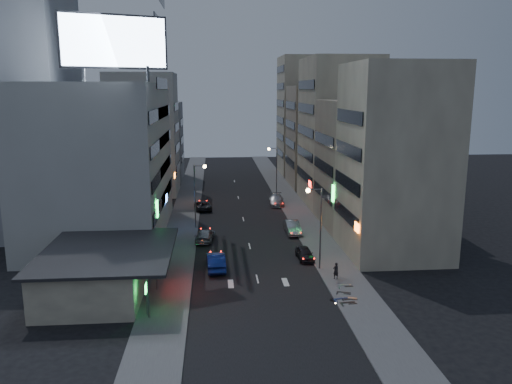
{
  "coord_description": "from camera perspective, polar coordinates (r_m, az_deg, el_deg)",
  "views": [
    {
      "loc": [
        -3.8,
        -39.63,
        17.23
      ],
      "look_at": [
        0.84,
        15.3,
        5.95
      ],
      "focal_mm": 35.0,
      "sensor_mm": 36.0,
      "label": 1
    }
  ],
  "objects": [
    {
      "name": "parked_car_right_mid",
      "position": [
        61.31,
        4.19,
        -4.04
      ],
      "size": [
        1.73,
        4.71,
        1.54
      ],
      "primitive_type": "imported",
      "rotation": [
        0.0,
        0.0,
        0.02
      ],
      "color": "#A4A5AC",
      "rests_on": "ground"
    },
    {
      "name": "person",
      "position": [
        47.13,
        9.11,
        -8.87
      ],
      "size": [
        0.66,
        0.55,
        1.55
      ],
      "primitive_type": "imported",
      "rotation": [
        0.0,
        0.0,
        3.5
      ],
      "color": "black",
      "rests_on": "sidewalk_right"
    },
    {
      "name": "billboard",
      "position": [
        50.64,
        -15.91,
        16.16
      ],
      "size": [
        9.52,
        3.75,
        6.2
      ],
      "rotation": [
        0.0,
        0.0,
        0.35
      ],
      "color": "#595B60",
      "rests_on": "white_building"
    },
    {
      "name": "scooter_silver_a",
      "position": [
        43.41,
        11.5,
        -11.12
      ],
      "size": [
        0.93,
        1.86,
        1.08
      ],
      "primitive_type": null,
      "rotation": [
        0.0,
        0.0,
        1.37
      ],
      "color": "#95989C",
      "rests_on": "sidewalk_right"
    },
    {
      "name": "shophouse_far",
      "position": [
        77.21,
        9.35,
        6.79
      ],
      "size": [
        10.0,
        14.0,
        22.0
      ],
      "primitive_type": "cube",
      "color": "beige",
      "rests_on": "ground"
    },
    {
      "name": "road_car_silver",
      "position": [
        58.37,
        -5.83,
        -4.96
      ],
      "size": [
        2.56,
        4.95,
        1.37
      ],
      "primitive_type": "imported",
      "rotation": [
        0.0,
        0.0,
        3.0
      ],
      "color": "gray",
      "rests_on": "ground"
    },
    {
      "name": "street_lamp_left",
      "position": [
        62.79,
        -6.66,
        0.6
      ],
      "size": [
        1.6,
        0.44,
        8.02
      ],
      "color": "#595B60",
      "rests_on": "sidewalk_left"
    },
    {
      "name": "street_lamp_right_far",
      "position": [
        81.09,
        2.1,
        3.15
      ],
      "size": [
        1.6,
        0.44,
        8.02
      ],
      "color": "#595B60",
      "rests_on": "sidewalk_right"
    },
    {
      "name": "parked_car_right_near",
      "position": [
        52.24,
        5.58,
        -7.01
      ],
      "size": [
        1.65,
        3.79,
        1.27
      ],
      "primitive_type": "imported",
      "rotation": [
        0.0,
        0.0,
        0.04
      ],
      "color": "#252428",
      "rests_on": "ground"
    },
    {
      "name": "parked_car_right_far",
      "position": [
        76.15,
        2.38,
        -0.94
      ],
      "size": [
        2.4,
        5.3,
        1.5
      ],
      "primitive_type": "imported",
      "rotation": [
        0.0,
        0.0,
        -0.06
      ],
      "color": "#95969D",
      "rests_on": "ground"
    },
    {
      "name": "scooter_black_a",
      "position": [
        42.68,
        11.22,
        -11.44
      ],
      "size": [
        0.84,
        1.99,
        1.18
      ],
      "primitive_type": null,
      "rotation": [
        0.0,
        0.0,
        1.68
      ],
      "color": "black",
      "rests_on": "sidewalk_right"
    },
    {
      "name": "sidewalk_right",
      "position": [
        72.68,
        4.66,
        -2.14
      ],
      "size": [
        4.0,
        120.0,
        0.12
      ],
      "primitive_type": "cube",
      "color": "#4C4C4F",
      "rests_on": "ground"
    },
    {
      "name": "parked_car_left",
      "position": [
        73.48,
        -6.11,
        -1.52
      ],
      "size": [
        2.83,
        5.08,
        1.34
      ],
      "primitive_type": "imported",
      "rotation": [
        0.0,
        0.0,
        3.27
      ],
      "color": "#27262B",
      "rests_on": "ground"
    },
    {
      "name": "far_right_b",
      "position": [
        105.63,
        6.05,
        8.67
      ],
      "size": [
        12.0,
        12.0,
        24.0
      ],
      "primitive_type": "cube",
      "color": "beige",
      "rests_on": "ground"
    },
    {
      "name": "scooter_silver_b",
      "position": [
        46.08,
        10.82,
        -9.64
      ],
      "size": [
        0.75,
        2.02,
        1.21
      ],
      "primitive_type": null,
      "rotation": [
        0.0,
        0.0,
        1.62
      ],
      "color": "#B9BBC2",
      "rests_on": "sidewalk_right"
    },
    {
      "name": "far_right_a",
      "position": [
        92.05,
        7.34,
        6.34
      ],
      "size": [
        11.0,
        12.0,
        18.0
      ],
      "primitive_type": "cube",
      "color": "tan",
      "rests_on": "ground"
    },
    {
      "name": "scooter_blue",
      "position": [
        43.35,
        10.43,
        -11.04
      ],
      "size": [
        0.98,
        2.02,
        1.18
      ],
      "primitive_type": null,
      "rotation": [
        0.0,
        0.0,
        1.75
      ],
      "color": "navy",
      "rests_on": "sidewalk_right"
    },
    {
      "name": "ground",
      "position": [
        43.38,
        0.61,
        -11.84
      ],
      "size": [
        180.0,
        180.0,
        0.0
      ],
      "primitive_type": "plane",
      "color": "black",
      "rests_on": "ground"
    },
    {
      "name": "far_left_a",
      "position": [
        85.74,
        -12.73,
        6.45
      ],
      "size": [
        11.0,
        10.0,
        20.0
      ],
      "primitive_type": "cube",
      "color": "#AAAAA5",
      "rests_on": "ground"
    },
    {
      "name": "far_left_b",
      "position": [
        98.87,
        -11.95,
        5.67
      ],
      "size": [
        12.0,
        10.0,
        15.0
      ],
      "primitive_type": "cube",
      "color": "gray",
      "rests_on": "ground"
    },
    {
      "name": "road_car_blue",
      "position": [
        49.37,
        -4.61,
        -7.89
      ],
      "size": [
        1.98,
        5.03,
        1.63
      ],
      "primitive_type": "imported",
      "rotation": [
        0.0,
        0.0,
        3.19
      ],
      "color": "navy",
      "rests_on": "ground"
    },
    {
      "name": "grey_tower",
      "position": [
        66.44,
        -24.77,
        10.33
      ],
      "size": [
        10.0,
        14.0,
        34.0
      ],
      "primitive_type": "cube",
      "color": "gray",
      "rests_on": "ground"
    },
    {
      "name": "scooter_black_b",
      "position": [
        44.37,
        10.85,
        -10.58
      ],
      "size": [
        1.16,
        1.87,
        1.08
      ],
      "primitive_type": null,
      "rotation": [
        0.0,
        0.0,
        1.22
      ],
      "color": "black",
      "rests_on": "sidewalk_right"
    },
    {
      "name": "sidewalk_left",
      "position": [
        71.84,
        -8.04,
        -2.38
      ],
      "size": [
        4.0,
        120.0,
        0.12
      ],
      "primitive_type": "cube",
      "color": "#4C4C4F",
      "rests_on": "ground"
    },
    {
      "name": "shophouse_mid",
      "position": [
        65.24,
        12.45,
        3.16
      ],
      "size": [
        11.0,
        12.0,
        16.0
      ],
      "primitive_type": "cube",
      "color": "tan",
      "rests_on": "ground"
    },
    {
      "name": "food_court",
      "position": [
        45.47,
        -17.56,
        -8.59
      ],
      "size": [
        11.0,
        13.0,
        3.88
      ],
      "color": "beige",
      "rests_on": "ground"
    },
    {
      "name": "shophouse_near",
      "position": [
        54.02,
        15.62,
        3.45
      ],
      "size": [
        10.0,
        11.0,
        20.0
      ],
      "primitive_type": "cube",
      "color": "beige",
      "rests_on": "ground"
    },
    {
      "name": "white_building",
      "position": [
        61.62,
        -17.18,
        3.38
      ],
      "size": [
        14.0,
        24.0,
        18.0
      ],
      "primitive_type": "cube",
      "color": "#AAAAA5",
      "rests_on": "ground"
    },
    {
      "name": "street_lamp_right_near",
      "position": [
        48.13,
        6.97,
        -2.79
      ],
      "size": [
        1.6,
        0.44,
        8.02
      ],
      "color": "#595B60",
      "rests_on": "sidewalk_right"
    }
  ]
}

